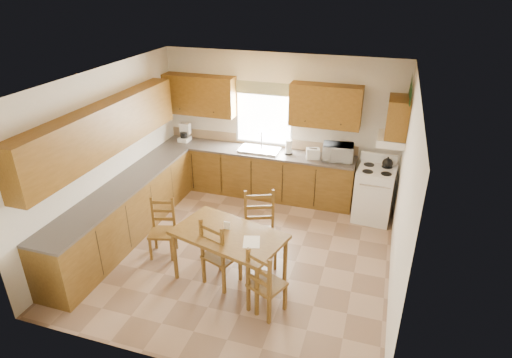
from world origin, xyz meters
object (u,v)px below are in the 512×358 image
(dining_table, at_px, (230,257))
(chair_near_left, at_px, (221,251))
(chair_near_right, at_px, (267,280))
(stove, at_px, (374,195))
(chair_far_left, at_px, (162,229))
(chair_far_right, at_px, (260,231))
(microwave, at_px, (338,152))

(dining_table, height_order, chair_near_left, chair_near_left)
(chair_near_right, bearing_deg, stove, -88.40)
(chair_near_left, height_order, chair_far_left, chair_near_left)
(dining_table, height_order, chair_far_right, chair_far_right)
(chair_far_right, bearing_deg, microwave, 47.33)
(microwave, bearing_deg, chair_near_left, -119.70)
(dining_table, relative_size, chair_far_left, 1.63)
(stove, distance_m, chair_far_left, 3.66)
(dining_table, height_order, chair_far_left, chair_far_left)
(microwave, distance_m, dining_table, 2.94)
(chair_near_right, xyz_separation_m, chair_far_right, (-0.38, 0.95, 0.08))
(chair_near_right, bearing_deg, microwave, -74.04)
(chair_near_right, bearing_deg, chair_far_right, -44.54)
(stove, relative_size, dining_table, 0.63)
(dining_table, height_order, chair_near_right, chair_near_right)
(dining_table, distance_m, chair_far_left, 1.24)
(chair_near_left, height_order, chair_far_right, chair_far_right)
(dining_table, bearing_deg, chair_far_left, -178.32)
(chair_near_left, bearing_deg, microwave, -94.04)
(chair_near_left, xyz_separation_m, chair_far_left, (-1.10, 0.33, -0.06))
(chair_near_left, bearing_deg, dining_table, -134.15)
(microwave, bearing_deg, chair_far_right, -116.80)
(chair_near_left, distance_m, chair_far_right, 0.70)
(dining_table, relative_size, chair_far_right, 1.34)
(chair_near_right, distance_m, chair_far_left, 1.99)
(dining_table, xyz_separation_m, chair_far_left, (-1.20, 0.28, 0.06))
(chair_far_left, relative_size, chair_far_right, 0.82)
(microwave, xyz_separation_m, chair_near_left, (-1.18, -2.70, -0.55))
(stove, relative_size, microwave, 1.89)
(chair_near_left, bearing_deg, chair_near_right, 173.93)
(stove, xyz_separation_m, chair_far_left, (-3.00, -2.10, -0.01))
(stove, xyz_separation_m, chair_far_right, (-1.51, -1.84, 0.09))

